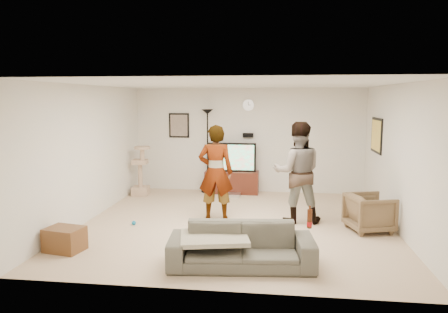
# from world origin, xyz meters

# --- Properties ---
(floor) EXTENTS (5.50, 5.50, 0.02)m
(floor) POSITION_xyz_m (0.00, 0.00, -0.01)
(floor) COLOR tan
(floor) RESTS_ON ground
(ceiling) EXTENTS (5.50, 5.50, 0.02)m
(ceiling) POSITION_xyz_m (0.00, 0.00, 2.51)
(ceiling) COLOR white
(ceiling) RESTS_ON wall_back
(wall_back) EXTENTS (5.50, 0.04, 2.50)m
(wall_back) POSITION_xyz_m (0.00, 2.75, 1.25)
(wall_back) COLOR silver
(wall_back) RESTS_ON floor
(wall_front) EXTENTS (5.50, 0.04, 2.50)m
(wall_front) POSITION_xyz_m (0.00, -2.75, 1.25)
(wall_front) COLOR silver
(wall_front) RESTS_ON floor
(wall_left) EXTENTS (0.04, 5.50, 2.50)m
(wall_left) POSITION_xyz_m (-2.75, 0.00, 1.25)
(wall_left) COLOR silver
(wall_left) RESTS_ON floor
(wall_right) EXTENTS (0.04, 5.50, 2.50)m
(wall_right) POSITION_xyz_m (2.75, 0.00, 1.25)
(wall_right) COLOR silver
(wall_right) RESTS_ON floor
(wall_clock) EXTENTS (0.26, 0.04, 0.26)m
(wall_clock) POSITION_xyz_m (0.00, 2.72, 2.10)
(wall_clock) COLOR white
(wall_clock) RESTS_ON wall_back
(wall_speaker) EXTENTS (0.25, 0.10, 0.10)m
(wall_speaker) POSITION_xyz_m (0.00, 2.69, 1.38)
(wall_speaker) COLOR black
(wall_speaker) RESTS_ON wall_back
(picture_back) EXTENTS (0.42, 0.03, 0.52)m
(picture_back) POSITION_xyz_m (-1.70, 2.73, 1.60)
(picture_back) COLOR slate
(picture_back) RESTS_ON wall_back
(picture_right) EXTENTS (0.03, 0.78, 0.62)m
(picture_right) POSITION_xyz_m (2.73, 1.60, 1.50)
(picture_right) COLOR #FEC651
(picture_right) RESTS_ON wall_right
(tv_stand) EXTENTS (1.27, 0.45, 0.53)m
(tv_stand) POSITION_xyz_m (-0.37, 2.50, 0.26)
(tv_stand) COLOR #3F180F
(tv_stand) RESTS_ON floor
(console_box) EXTENTS (0.40, 0.30, 0.07)m
(console_box) POSITION_xyz_m (-0.34, 2.11, 0.04)
(console_box) COLOR silver
(console_box) RESTS_ON floor
(tv) EXTENTS (1.15, 0.08, 0.68)m
(tv) POSITION_xyz_m (-0.37, 2.50, 0.87)
(tv) COLOR black
(tv) RESTS_ON tv_stand
(tv_screen) EXTENTS (1.05, 0.01, 0.60)m
(tv_screen) POSITION_xyz_m (-0.37, 2.46, 0.87)
(tv_screen) COLOR #29F1A5
(tv_screen) RESTS_ON tv
(floor_lamp) EXTENTS (0.32, 0.32, 2.00)m
(floor_lamp) POSITION_xyz_m (-0.96, 2.55, 1.00)
(floor_lamp) COLOR black
(floor_lamp) RESTS_ON floor
(cat_tree) EXTENTS (0.40, 0.40, 1.16)m
(cat_tree) POSITION_xyz_m (-2.47, 2.01, 0.58)
(cat_tree) COLOR tan
(cat_tree) RESTS_ON floor
(person_left) EXTENTS (0.68, 0.47, 1.78)m
(person_left) POSITION_xyz_m (-0.42, 0.27, 0.89)
(person_left) COLOR #9F9F9F
(person_left) RESTS_ON floor
(person_right) EXTENTS (0.94, 0.75, 1.84)m
(person_right) POSITION_xyz_m (1.08, 0.28, 0.92)
(person_right) COLOR #335C7C
(person_right) RESTS_ON floor
(sofa) EXTENTS (2.01, 0.95, 0.57)m
(sofa) POSITION_xyz_m (0.26, -1.96, 0.28)
(sofa) COLOR #4D4A3F
(sofa) RESTS_ON floor
(throw_blanket) EXTENTS (1.03, 0.87, 0.06)m
(throw_blanket) POSITION_xyz_m (-0.11, -1.96, 0.38)
(throw_blanket) COLOR #B2A88B
(throw_blanket) RESTS_ON sofa
(beer_bottle) EXTENTS (0.06, 0.06, 0.25)m
(beer_bottle) POSITION_xyz_m (1.15, -1.96, 0.69)
(beer_bottle) COLOR #4B1E0A
(beer_bottle) RESTS_ON sofa
(armchair) EXTENTS (0.87, 0.85, 0.64)m
(armchair) POSITION_xyz_m (2.29, -0.14, 0.32)
(armchair) COLOR brown
(armchair) RESTS_ON floor
(side_table) EXTENTS (0.60, 0.49, 0.35)m
(side_table) POSITION_xyz_m (-2.40, -1.72, 0.18)
(side_table) COLOR #533218
(side_table) RESTS_ON floor
(toy_ball) EXTENTS (0.08, 0.08, 0.08)m
(toy_ball) POSITION_xyz_m (-1.82, -0.34, 0.04)
(toy_ball) COLOR #106C9C
(toy_ball) RESTS_ON floor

